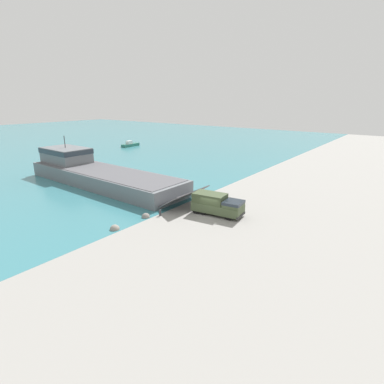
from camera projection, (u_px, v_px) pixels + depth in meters
name	position (u px, v px, depth m)	size (l,w,h in m)	color
ground_plane	(211.00, 216.00, 40.15)	(240.00, 240.00, 0.00)	gray
landing_craft	(95.00, 172.00, 55.95)	(9.22, 38.35, 8.00)	slate
military_truck	(217.00, 204.00, 40.17)	(3.47, 7.19, 2.80)	#475638
soldier_on_ramp	(227.00, 201.00, 43.03)	(0.50, 0.44, 1.64)	#475638
moored_boat_b	(130.00, 145.00, 99.39)	(6.62, 2.29, 1.90)	#2D7060
mooring_bollard	(160.00, 212.00, 39.97)	(0.31, 0.31, 0.88)	#333338
cargo_crate	(237.00, 212.00, 40.80)	(0.56, 0.67, 0.56)	#475638
shoreline_rock_a	(203.00, 192.00, 50.45)	(1.13, 1.13, 1.13)	#66605B
shoreline_rock_b	(115.00, 229.00, 35.86)	(1.17, 1.17, 1.17)	gray
shoreline_rock_c	(146.00, 217.00, 39.58)	(1.12, 1.12, 1.12)	gray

